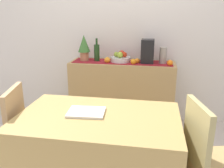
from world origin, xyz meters
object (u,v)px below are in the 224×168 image
(sideboard_console, at_px, (122,93))
(ceramic_vase, at_px, (163,55))
(chair_near_window, at_px, (1,158))
(coffee_maker, at_px, (148,51))
(fruit_bowl, at_px, (120,59))
(dining_table, at_px, (99,158))
(open_book, at_px, (86,112))
(wine_bottle, at_px, (97,52))
(potted_plant, at_px, (84,46))

(sideboard_console, relative_size, ceramic_vase, 6.49)
(sideboard_console, distance_m, chair_near_window, 1.69)
(sideboard_console, relative_size, chair_near_window, 1.51)
(sideboard_console, height_order, coffee_maker, coffee_maker)
(ceramic_vase, relative_size, chair_near_window, 0.23)
(sideboard_console, bearing_deg, fruit_bowl, 180.00)
(ceramic_vase, xyz_separation_m, dining_table, (-0.50, -1.45, -0.58))
(open_book, bearing_deg, dining_table, -20.82)
(ceramic_vase, relative_size, open_book, 0.75)
(sideboard_console, height_order, ceramic_vase, ceramic_vase)
(fruit_bowl, bearing_deg, ceramic_vase, 0.00)
(open_book, bearing_deg, coffee_maker, 69.43)
(sideboard_console, xyz_separation_m, dining_table, (0.01, -1.45, -0.05))
(wine_bottle, distance_m, open_book, 1.46)
(potted_plant, bearing_deg, fruit_bowl, 0.00)
(sideboard_console, height_order, potted_plant, potted_plant)
(coffee_maker, xyz_separation_m, chair_near_window, (-1.18, -1.45, -0.73))
(ceramic_vase, distance_m, potted_plant, 1.03)
(sideboard_console, height_order, open_book, sideboard_console)
(chair_near_window, bearing_deg, sideboard_console, 59.18)
(wine_bottle, distance_m, chair_near_window, 1.69)
(fruit_bowl, bearing_deg, open_book, -92.49)
(open_book, bearing_deg, chair_near_window, 177.18)
(wine_bottle, xyz_separation_m, dining_table, (0.35, -1.45, -0.59))
(dining_table, relative_size, chair_near_window, 1.36)
(sideboard_console, distance_m, ceramic_vase, 0.74)
(potted_plant, height_order, chair_near_window, potted_plant)
(coffee_maker, distance_m, potted_plant, 0.83)
(sideboard_console, distance_m, potted_plant, 0.80)
(ceramic_vase, height_order, chair_near_window, ceramic_vase)
(chair_near_window, bearing_deg, ceramic_vase, 46.41)
(coffee_maker, height_order, ceramic_vase, coffee_maker)
(sideboard_console, bearing_deg, coffee_maker, 0.00)
(ceramic_vase, bearing_deg, open_book, -112.86)
(dining_table, bearing_deg, fruit_bowl, 91.47)
(dining_table, bearing_deg, coffee_maker, 78.08)
(ceramic_vase, bearing_deg, fruit_bowl, 180.00)
(fruit_bowl, relative_size, ceramic_vase, 1.22)
(wine_bottle, distance_m, potted_plant, 0.19)
(coffee_maker, xyz_separation_m, potted_plant, (-0.83, 0.00, 0.04))
(sideboard_console, distance_m, dining_table, 1.45)
(chair_near_window, bearing_deg, coffee_maker, 50.74)
(fruit_bowl, relative_size, wine_bottle, 0.85)
(potted_plant, xyz_separation_m, open_book, (0.42, -1.42, -0.29))
(coffee_maker, height_order, chair_near_window, coffee_maker)
(open_book, distance_m, chair_near_window, 0.92)
(ceramic_vase, xyz_separation_m, chair_near_window, (-1.38, -1.45, -0.68))
(sideboard_console, xyz_separation_m, chair_near_window, (-0.86, -1.45, -0.16))
(coffee_maker, distance_m, dining_table, 1.61)
(open_book, bearing_deg, fruit_bowl, 82.84)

